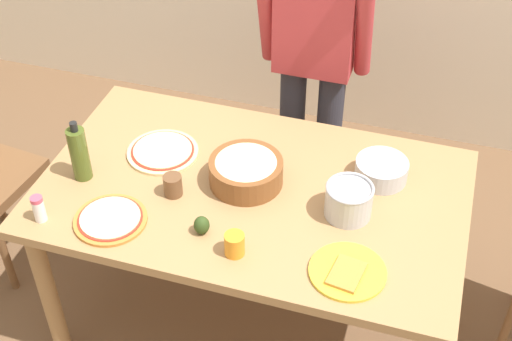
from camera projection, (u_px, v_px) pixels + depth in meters
name	position (u px, v px, depth m)	size (l,w,h in m)	color
ground	(253.00, 315.00, 3.17)	(8.00, 8.00, 0.00)	brown
dining_table	(252.00, 206.00, 2.74)	(1.60, 0.96, 0.76)	#A37A4C
person_cook	(315.00, 49.00, 3.10)	(0.49, 0.25, 1.62)	#2D2D38
pizza_raw_on_board	(163.00, 151.00, 2.83)	(0.28, 0.28, 0.02)	beige
pizza_cooked_on_tray	(110.00, 219.00, 2.54)	(0.26, 0.26, 0.02)	#C67A33
plate_with_slice	(347.00, 272.00, 2.35)	(0.26, 0.26, 0.02)	gold
popcorn_bowl	(246.00, 170.00, 2.67)	(0.28, 0.28, 0.11)	brown
mixing_bowl_steel	(381.00, 170.00, 2.70)	(0.20, 0.20, 0.08)	#B7B7BC
olive_oil_bottle	(79.00, 153.00, 2.66)	(0.07, 0.07, 0.26)	#47561E
steel_pot	(349.00, 200.00, 2.53)	(0.17, 0.17, 0.13)	#B7B7BC
cup_orange	(235.00, 244.00, 2.40)	(0.07, 0.07, 0.09)	orange
cup_small_brown	(173.00, 185.00, 2.63)	(0.07, 0.07, 0.09)	brown
salt_shaker	(39.00, 209.00, 2.52)	(0.04, 0.04, 0.11)	white
avocado	(202.00, 225.00, 2.48)	(0.06, 0.06, 0.07)	#2D4219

